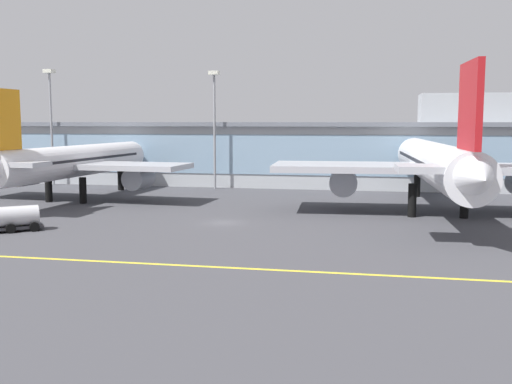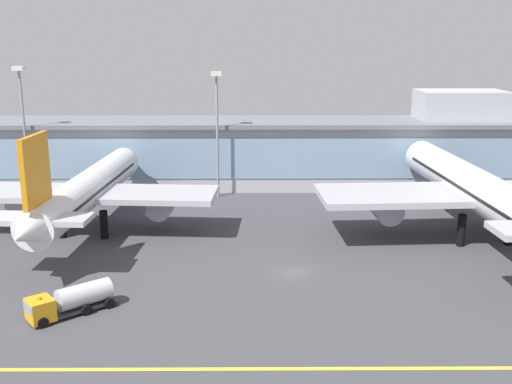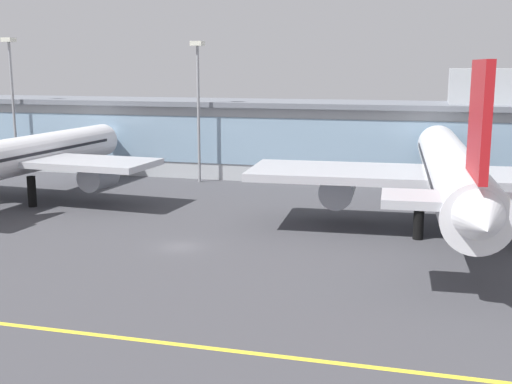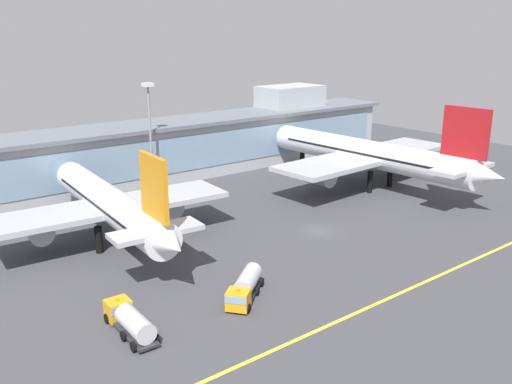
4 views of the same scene
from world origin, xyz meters
name	(u,v)px [view 1 (image 1 of 4)]	position (x,y,z in m)	size (l,w,h in m)	color
ground_plane	(224,223)	(0.00, 0.00, 0.00)	(180.00, 180.00, 0.00)	#424247
taxiway_centreline_stripe	(162,264)	(0.00, -22.00, 0.01)	(144.00, 0.50, 0.01)	yellow
terminal_building	(289,151)	(1.79, 44.28, 6.71)	(117.23, 14.00, 17.60)	#ADB2B7
airliner_near_left	(75,162)	(-28.45, 15.85, 6.13)	(37.08, 47.13, 16.79)	black
airliner_near_right	(435,164)	(26.31, 12.95, 6.76)	(44.58, 57.01, 18.50)	black
apron_light_mast_west	(214,111)	(-10.93, 35.82, 14.37)	(1.80, 1.80, 21.68)	gray
apron_light_mast_centre	(51,109)	(-44.20, 36.31, 14.87)	(1.80, 1.80, 22.56)	gray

